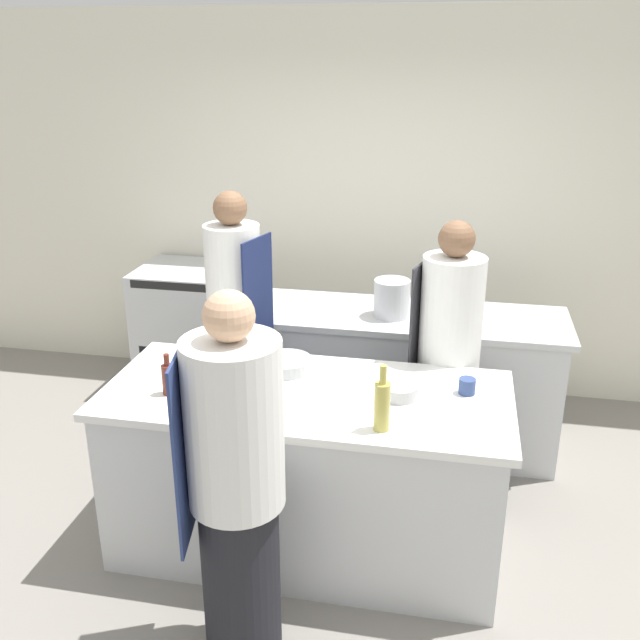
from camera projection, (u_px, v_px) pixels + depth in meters
ground_plane at (307, 542)px, 3.88m from camera, size 16.00×16.00×0.00m
wall_back at (367, 207)px, 5.33m from camera, size 8.00×0.06×2.80m
prep_counter at (307, 470)px, 3.71m from camera, size 2.03×0.90×0.91m
pass_counter at (390, 377)px, 4.76m from camera, size 2.24×0.69×0.91m
oven_range at (193, 327)px, 5.55m from camera, size 0.77×0.65×0.96m
chef_at_prep_near at (236, 488)px, 2.90m from camera, size 0.44×0.42×1.69m
chef_at_stove at (236, 334)px, 4.31m from camera, size 0.37×0.36×1.76m
chef_at_pass_far at (447, 367)px, 4.00m from camera, size 0.39×0.38×1.68m
bottle_olive_oil at (207, 381)px, 3.40m from camera, size 0.08×0.08×0.29m
bottle_vinegar at (382, 405)px, 3.15m from camera, size 0.07×0.07×0.31m
bottle_wine at (168, 378)px, 3.50m from camera, size 0.06×0.06×0.21m
bowl_mixing_large at (399, 391)px, 3.48m from camera, size 0.19×0.19×0.07m
bowl_prep_small at (258, 406)px, 3.33m from camera, size 0.19×0.19×0.07m
bowl_ceramic_blue at (286, 364)px, 3.77m from camera, size 0.27×0.27×0.07m
cup at (467, 386)px, 3.51m from camera, size 0.08×0.08×0.08m
stockpot at (392, 298)px, 4.51m from camera, size 0.23×0.23×0.24m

